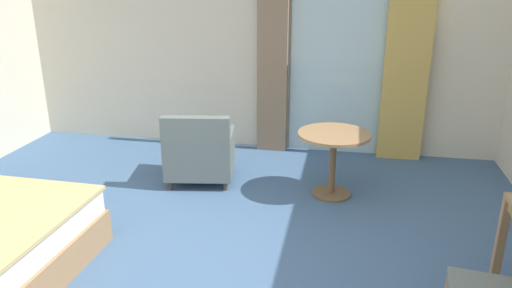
% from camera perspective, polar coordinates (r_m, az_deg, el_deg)
% --- Properties ---
extents(ground, '(6.78, 6.90, 0.10)m').
position_cam_1_polar(ground, '(3.96, -9.34, -15.95)').
color(ground, '#426084').
extents(wall_back, '(6.38, 0.12, 2.64)m').
position_cam_1_polar(wall_back, '(6.38, -0.12, 11.30)').
color(wall_back, beige).
rests_on(wall_back, ground).
extents(balcony_glass_door, '(1.18, 0.02, 2.32)m').
position_cam_1_polar(balcony_glass_door, '(6.21, 9.61, 9.33)').
color(balcony_glass_door, silver).
rests_on(balcony_glass_door, ground).
extents(curtain_panel_left, '(0.37, 0.10, 2.45)m').
position_cam_1_polar(curtain_panel_left, '(6.17, 1.95, 10.14)').
color(curtain_panel_left, '#897056').
rests_on(curtain_panel_left, ground).
extents(curtain_panel_right, '(0.53, 0.10, 2.45)m').
position_cam_1_polar(curtain_panel_right, '(6.13, 17.29, 9.22)').
color(curtain_panel_right, tan).
rests_on(curtain_panel_right, ground).
extents(armchair_by_window, '(0.82, 0.81, 0.82)m').
position_cam_1_polar(armchair_by_window, '(5.42, -6.60, -1.10)').
color(armchair_by_window, slate).
rests_on(armchair_by_window, ground).
extents(round_cafe_table, '(0.74, 0.74, 0.69)m').
position_cam_1_polar(round_cafe_table, '(5.06, 9.06, -0.57)').
color(round_cafe_table, '#9E754C').
rests_on(round_cafe_table, ground).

